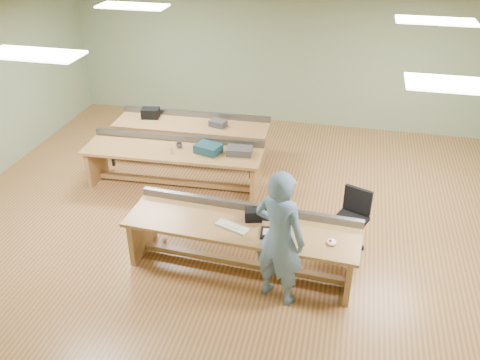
# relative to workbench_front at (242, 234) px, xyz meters

# --- Properties ---
(floor) EXTENTS (10.00, 10.00, 0.00)m
(floor) POSITION_rel_workbench_front_xyz_m (-0.10, 1.36, -0.56)
(floor) COLOR #A36D3D
(floor) RESTS_ON ground
(ceiling) EXTENTS (10.00, 10.00, 0.00)m
(ceiling) POSITION_rel_workbench_front_xyz_m (-0.10, 1.36, 2.44)
(ceiling) COLOR silver
(ceiling) RESTS_ON wall_back
(wall_back) EXTENTS (10.00, 0.04, 3.00)m
(wall_back) POSITION_rel_workbench_front_xyz_m (-0.10, 5.36, 0.94)
(wall_back) COLOR gray
(wall_back) RESTS_ON floor
(wall_front) EXTENTS (10.00, 0.04, 3.00)m
(wall_front) POSITION_rel_workbench_front_xyz_m (-0.10, -2.64, 0.94)
(wall_front) COLOR gray
(wall_front) RESTS_ON floor
(fluor_panels) EXTENTS (6.20, 3.50, 0.03)m
(fluor_panels) POSITION_rel_workbench_front_xyz_m (-0.10, 1.36, 2.41)
(fluor_panels) COLOR white
(fluor_panels) RESTS_ON ceiling
(workbench_front) EXTENTS (3.27, 1.02, 0.86)m
(workbench_front) POSITION_rel_workbench_front_xyz_m (0.00, 0.00, 0.00)
(workbench_front) COLOR #A87846
(workbench_front) RESTS_ON floor
(workbench_mid) EXTENTS (3.20, 0.98, 0.86)m
(workbench_mid) POSITION_rel_workbench_front_xyz_m (-1.69, 1.97, -0.00)
(workbench_mid) COLOR #A87846
(workbench_mid) RESTS_ON floor
(workbench_back) EXTENTS (3.05, 0.90, 0.86)m
(workbench_back) POSITION_rel_workbench_front_xyz_m (-1.72, 3.12, -0.00)
(workbench_back) COLOR #A87846
(workbench_back) RESTS_ON floor
(person) EXTENTS (0.81, 0.68, 1.91)m
(person) POSITION_rel_workbench_front_xyz_m (0.59, -0.49, 0.39)
(person) COLOR #6887AB
(person) RESTS_ON floor
(laptop_base) EXTENTS (0.35, 0.30, 0.03)m
(laptop_base) POSITION_rel_workbench_front_xyz_m (0.45, -0.15, 0.20)
(laptop_base) COLOR black
(laptop_base) RESTS_ON workbench_front
(laptop_screen) EXTENTS (0.32, 0.05, 0.25)m
(laptop_screen) POSITION_rel_workbench_front_xyz_m (0.44, -0.03, 0.44)
(laptop_screen) COLOR black
(laptop_screen) RESTS_ON laptop_base
(keyboard) EXTENTS (0.50, 0.31, 0.03)m
(keyboard) POSITION_rel_workbench_front_xyz_m (-0.11, -0.13, 0.20)
(keyboard) COLOR beige
(keyboard) RESTS_ON workbench_front
(trackball_mouse) EXTENTS (0.14, 0.16, 0.06)m
(trackball_mouse) POSITION_rel_workbench_front_xyz_m (1.23, -0.19, 0.22)
(trackball_mouse) COLOR white
(trackball_mouse) RESTS_ON workbench_front
(camera_bag) EXTENTS (0.27, 0.21, 0.16)m
(camera_bag) POSITION_rel_workbench_front_xyz_m (0.14, 0.12, 0.27)
(camera_bag) COLOR black
(camera_bag) RESTS_ON workbench_front
(task_chair) EXTENTS (0.66, 0.66, 0.94)m
(task_chair) POSITION_rel_workbench_front_xyz_m (1.47, 0.83, -0.22)
(task_chair) COLOR black
(task_chair) RESTS_ON floor
(parts_bin_teal) EXTENTS (0.50, 0.43, 0.15)m
(parts_bin_teal) POSITION_rel_workbench_front_xyz_m (-1.05, 1.98, 0.26)
(parts_bin_teal) COLOR #143943
(parts_bin_teal) RESTS_ON workbench_mid
(parts_bin_grey) EXTENTS (0.46, 0.31, 0.12)m
(parts_bin_grey) POSITION_rel_workbench_front_xyz_m (-0.51, 2.03, 0.25)
(parts_bin_grey) COLOR #38383B
(parts_bin_grey) RESTS_ON workbench_mid
(mug) EXTENTS (0.13, 0.13, 0.09)m
(mug) POSITION_rel_workbench_front_xyz_m (-1.61, 2.04, 0.23)
(mug) COLOR #38383B
(mug) RESTS_ON workbench_mid
(drinks_can) EXTENTS (0.07, 0.07, 0.11)m
(drinks_can) POSITION_rel_workbench_front_xyz_m (-1.67, 1.82, 0.24)
(drinks_can) COLOR silver
(drinks_can) RESTS_ON workbench_mid
(storage_box_back) EXTENTS (0.38, 0.30, 0.20)m
(storage_box_back) POSITION_rel_workbench_front_xyz_m (-2.60, 3.19, 0.28)
(storage_box_back) COLOR black
(storage_box_back) RESTS_ON workbench_back
(tray_back) EXTENTS (0.35, 0.29, 0.12)m
(tray_back) POSITION_rel_workbench_front_xyz_m (-1.18, 3.09, 0.25)
(tray_back) COLOR #38383B
(tray_back) RESTS_ON workbench_back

